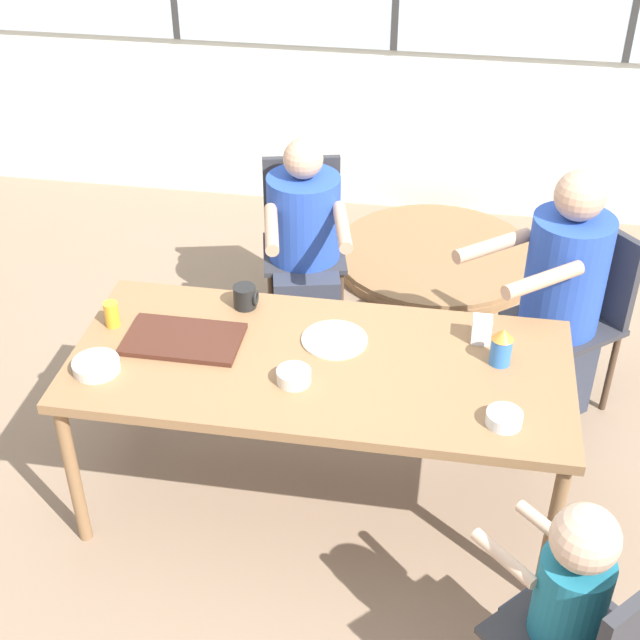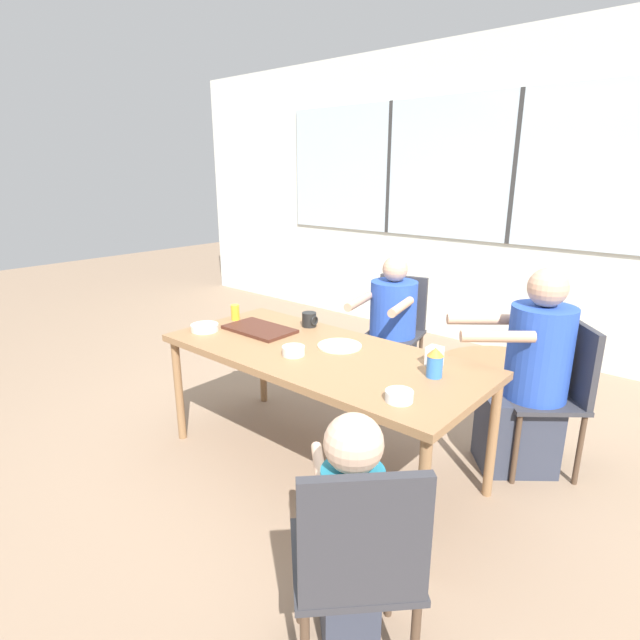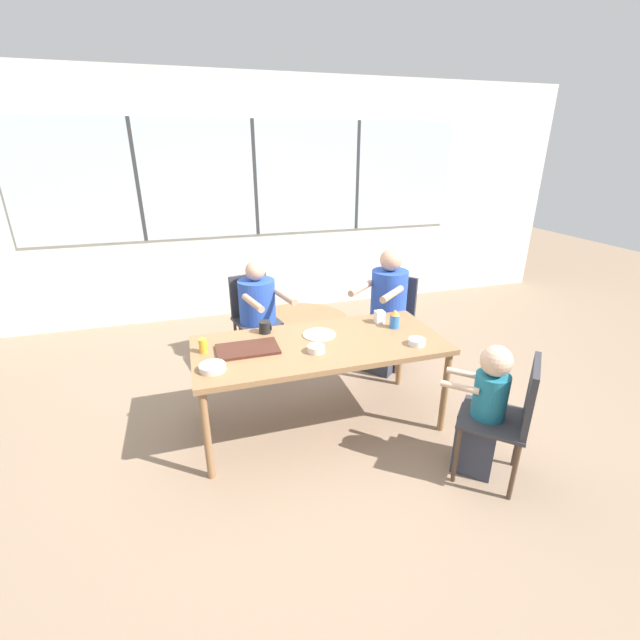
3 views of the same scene
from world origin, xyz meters
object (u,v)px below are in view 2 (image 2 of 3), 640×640
(person_man_blue_shirt, at_px, (390,334))
(bowl_cereal, at_px, (399,396))
(chair_for_woman_green_shirt, at_px, (559,385))
(bowl_fruit, at_px, (205,327))
(chair_for_toddler, at_px, (358,559))
(chair_for_man_blue_shirt, at_px, (398,321))
(coffee_mug, at_px, (309,320))
(person_toddler, at_px, (350,540))
(sippy_cup, at_px, (435,362))
(juice_glass, at_px, (235,312))
(person_woman_green_shirt, at_px, (529,383))
(milk_carton_small, at_px, (434,356))
(bowl_white_shallow, at_px, (293,351))
(folded_table_stack, at_px, (506,374))

(person_man_blue_shirt, height_order, bowl_cereal, person_man_blue_shirt)
(chair_for_woman_green_shirt, xyz_separation_m, bowl_fruit, (-1.80, -1.03, 0.21))
(chair_for_toddler, xyz_separation_m, bowl_cereal, (-0.29, 0.68, 0.21))
(chair_for_man_blue_shirt, distance_m, coffee_mug, 1.02)
(bowl_fruit, bearing_deg, chair_for_man_blue_shirt, 72.09)
(person_toddler, relative_size, bowl_fruit, 5.54)
(chair_for_man_blue_shirt, bearing_deg, coffee_mug, 74.15)
(sippy_cup, distance_m, juice_glass, 1.47)
(person_woman_green_shirt, height_order, person_toddler, person_woman_green_shirt)
(coffee_mug, relative_size, bowl_fruit, 0.57)
(sippy_cup, relative_size, milk_carton_small, 1.49)
(chair_for_toddler, height_order, bowl_white_shallow, chair_for_toddler)
(chair_for_woman_green_shirt, relative_size, chair_for_toddler, 1.00)
(bowl_white_shallow, bearing_deg, person_toddler, -36.62)
(bowl_fruit, bearing_deg, milk_carton_small, 16.88)
(chair_for_man_blue_shirt, bearing_deg, folded_table_stack, -149.07)
(person_woman_green_shirt, distance_m, person_man_blue_shirt, 1.22)
(chair_for_woman_green_shirt, relative_size, folded_table_stack, 0.74)
(chair_for_toddler, distance_m, coffee_mug, 1.80)
(milk_carton_small, bearing_deg, person_man_blue_shirt, 132.95)
(chair_for_woman_green_shirt, distance_m, person_woman_green_shirt, 0.17)
(chair_for_man_blue_shirt, height_order, folded_table_stack, chair_for_man_blue_shirt)
(chair_for_woman_green_shirt, bearing_deg, folded_table_stack, -8.02)
(coffee_mug, distance_m, bowl_white_shallow, 0.52)
(coffee_mug, bearing_deg, chair_for_toddler, -43.21)
(chair_for_man_blue_shirt, bearing_deg, sippy_cup, 115.17)
(chair_for_toddler, relative_size, bowl_fruit, 5.13)
(milk_carton_small, bearing_deg, coffee_mug, 175.16)
(person_woman_green_shirt, relative_size, juice_glass, 11.43)
(juice_glass, relative_size, bowl_white_shallow, 0.84)
(person_man_blue_shirt, bearing_deg, milk_carton_small, 119.76)
(sippy_cup, relative_size, bowl_cereal, 1.23)
(chair_for_woman_green_shirt, distance_m, chair_for_toddler, 1.77)
(chair_for_woman_green_shirt, distance_m, bowl_cereal, 1.16)
(sippy_cup, bearing_deg, folded_table_stack, 98.98)
(juice_glass, bearing_deg, chair_for_toddler, -29.70)
(chair_for_man_blue_shirt, distance_m, bowl_cereal, 1.82)
(person_toddler, xyz_separation_m, bowl_white_shallow, (-0.91, 0.68, 0.28))
(bowl_cereal, bearing_deg, chair_for_woman_green_shirt, 71.53)
(chair_for_toddler, xyz_separation_m, folded_table_stack, (-0.60, 2.85, -0.47))
(bowl_cereal, xyz_separation_m, bowl_fruit, (-1.44, 0.05, -0.00))
(person_man_blue_shirt, relative_size, coffee_mug, 10.90)
(coffee_mug, distance_m, bowl_fruit, 0.65)
(person_toddler, distance_m, coffee_mug, 1.66)
(person_woman_green_shirt, distance_m, person_toddler, 1.55)
(coffee_mug, xyz_separation_m, folded_table_stack, (0.70, 1.63, -0.70))
(chair_for_toddler, distance_m, sippy_cup, 1.09)
(bowl_fruit, bearing_deg, folded_table_stack, 61.79)
(chair_for_woman_green_shirt, distance_m, bowl_fruit, 2.09)
(milk_carton_small, bearing_deg, juice_glass, -174.59)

